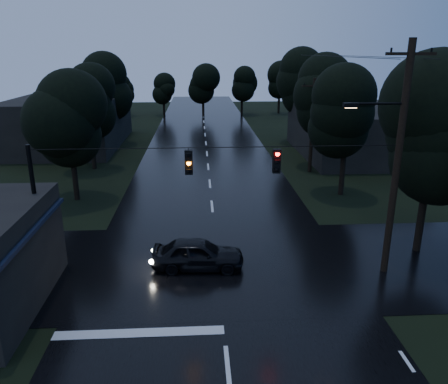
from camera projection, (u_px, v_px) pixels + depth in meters
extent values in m
cube|color=black|center=(208.00, 167.00, 37.41)|extent=(12.00, 120.00, 0.02)
cube|color=black|center=(218.00, 265.00, 20.32)|extent=(60.00, 9.00, 0.02)
cube|color=black|center=(32.00, 230.00, 16.09)|extent=(0.30, 7.00, 0.15)
cylinder|color=black|center=(57.00, 239.00, 19.45)|extent=(0.10, 0.10, 3.00)
cube|color=#E5C05B|center=(17.00, 267.00, 14.88)|extent=(0.06, 1.60, 0.50)
cube|color=#E5C05B|center=(44.00, 235.00, 17.44)|extent=(0.06, 1.20, 0.50)
cube|color=black|center=(355.00, 132.00, 41.31)|extent=(10.00, 14.00, 4.40)
cube|color=black|center=(71.00, 121.00, 45.34)|extent=(10.00, 16.00, 5.00)
cylinder|color=black|center=(397.00, 164.00, 18.25)|extent=(0.30, 0.30, 10.00)
cube|color=black|center=(411.00, 54.00, 16.89)|extent=(2.00, 0.12, 0.12)
cylinder|color=black|center=(378.00, 104.00, 17.41)|extent=(2.20, 0.10, 0.10)
cube|color=black|center=(351.00, 105.00, 17.37)|extent=(0.60, 0.25, 0.18)
cube|color=#FFB266|center=(351.00, 108.00, 17.40)|extent=(0.45, 0.18, 0.03)
cylinder|color=black|center=(312.00, 126.00, 34.82)|extent=(0.30, 0.30, 7.50)
cube|color=black|center=(315.00, 86.00, 33.84)|extent=(2.00, 0.12, 0.12)
cylinder|color=black|center=(37.00, 216.00, 18.02)|extent=(0.18, 0.18, 6.00)
cylinder|color=black|center=(218.00, 147.00, 17.58)|extent=(15.00, 0.03, 0.03)
cube|color=black|center=(189.00, 162.00, 17.70)|extent=(0.32, 0.25, 1.00)
sphere|color=orange|center=(189.00, 163.00, 17.55)|extent=(0.18, 0.18, 0.18)
cube|color=black|center=(277.00, 161.00, 17.90)|extent=(0.32, 0.25, 1.00)
sphere|color=#FF0C07|center=(277.00, 162.00, 17.76)|extent=(0.18, 0.18, 0.18)
cylinder|color=black|center=(420.00, 224.00, 21.40)|extent=(0.36, 0.36, 2.80)
sphere|color=black|center=(430.00, 157.00, 20.35)|extent=(4.48, 4.48, 4.48)
sphere|color=black|center=(434.00, 131.00, 19.98)|extent=(4.48, 4.48, 4.48)
sphere|color=black|center=(438.00, 105.00, 19.61)|extent=(4.48, 4.48, 4.48)
cylinder|color=black|center=(75.00, 182.00, 28.93)|extent=(0.36, 0.36, 2.45)
sphere|color=black|center=(71.00, 137.00, 28.01)|extent=(3.92, 3.92, 3.92)
sphere|color=black|center=(69.00, 121.00, 27.69)|extent=(3.92, 3.92, 3.92)
sphere|color=black|center=(67.00, 104.00, 27.36)|extent=(3.92, 3.92, 3.92)
cylinder|color=black|center=(93.00, 154.00, 36.47)|extent=(0.36, 0.36, 2.62)
sphere|color=black|center=(90.00, 115.00, 35.48)|extent=(4.20, 4.20, 4.20)
sphere|color=black|center=(88.00, 101.00, 35.13)|extent=(4.20, 4.20, 4.20)
sphere|color=black|center=(87.00, 87.00, 34.78)|extent=(4.20, 4.20, 4.20)
cylinder|color=black|center=(109.00, 131.00, 45.90)|extent=(0.36, 0.36, 2.80)
sphere|color=black|center=(106.00, 99.00, 44.85)|extent=(4.48, 4.48, 4.48)
sphere|color=black|center=(105.00, 87.00, 44.48)|extent=(4.48, 4.48, 4.48)
sphere|color=black|center=(104.00, 75.00, 44.11)|extent=(4.48, 4.48, 4.48)
cylinder|color=black|center=(342.00, 176.00, 29.91)|extent=(0.36, 0.36, 2.62)
sphere|color=black|center=(346.00, 130.00, 28.93)|extent=(4.20, 4.20, 4.20)
sphere|color=black|center=(347.00, 113.00, 28.58)|extent=(4.20, 4.20, 4.20)
sphere|color=black|center=(349.00, 95.00, 28.23)|extent=(4.20, 4.20, 4.20)
cylinder|color=black|center=(320.00, 150.00, 37.52)|extent=(0.36, 0.36, 2.80)
sphere|color=black|center=(322.00, 110.00, 36.47)|extent=(4.48, 4.48, 4.48)
sphere|color=black|center=(323.00, 95.00, 36.09)|extent=(4.48, 4.48, 4.48)
sphere|color=black|center=(324.00, 80.00, 35.72)|extent=(4.48, 4.48, 4.48)
cylinder|color=black|center=(300.00, 129.00, 47.02)|extent=(0.36, 0.36, 2.97)
sphere|color=black|center=(302.00, 95.00, 45.90)|extent=(4.76, 4.76, 4.76)
sphere|color=black|center=(303.00, 82.00, 45.51)|extent=(4.76, 4.76, 4.76)
sphere|color=black|center=(304.00, 69.00, 45.11)|extent=(4.76, 4.76, 4.76)
imported|color=black|center=(198.00, 254.00, 19.85)|extent=(4.25, 1.92, 1.42)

